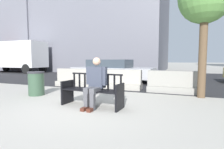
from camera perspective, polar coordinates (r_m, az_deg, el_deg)
ground_plane at (r=4.69m, az=-9.68°, el=-10.77°), size 200.00×200.00×0.00m
street_asphalt at (r=12.84m, az=10.77°, el=-0.95°), size 120.00×12.00×0.01m
street_bench at (r=4.77m, az=-6.49°, el=-5.59°), size 1.72×0.63×0.88m
seated_person at (r=4.61m, az=-5.48°, el=-2.25°), size 0.59×0.74×1.31m
jersey_barrier_centre at (r=7.62m, az=2.14°, el=-2.13°), size 2.02×0.73×0.84m
jersey_barrier_left at (r=8.56m, az=-11.46°, el=-1.48°), size 2.02×0.75×0.84m
jersey_barrier_right at (r=7.13m, az=19.63°, el=-2.88°), size 2.01×0.70×0.84m
car_sedan_mid at (r=10.24m, az=0.12°, el=1.40°), size 4.79×2.09×1.28m
delivery_truck at (r=20.30m, az=-28.87°, el=5.35°), size 6.80×2.33×3.05m
trash_bin at (r=6.77m, az=-23.49°, el=-2.66°), size 0.57×0.57×0.84m
building_centre_left at (r=24.09m, az=-2.80°, el=23.14°), size 15.25×12.02×17.75m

